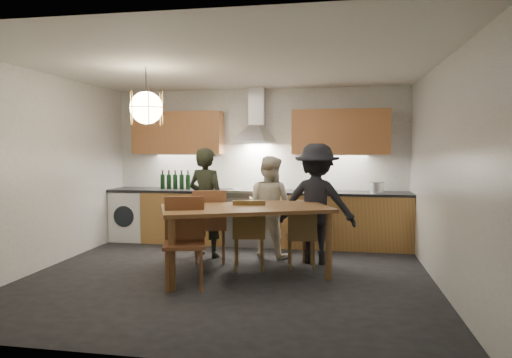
% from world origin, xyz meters
% --- Properties ---
extents(ground, '(5.00, 5.00, 0.00)m').
position_xyz_m(ground, '(0.00, 0.00, 0.00)').
color(ground, black).
rests_on(ground, ground).
extents(room_shell, '(5.02, 4.52, 2.61)m').
position_xyz_m(room_shell, '(0.00, 0.00, 1.71)').
color(room_shell, white).
rests_on(room_shell, ground).
extents(counter_run, '(5.00, 0.62, 0.90)m').
position_xyz_m(counter_run, '(0.02, 1.95, 0.45)').
color(counter_run, tan).
rests_on(counter_run, ground).
extents(range_stove, '(0.90, 0.60, 0.92)m').
position_xyz_m(range_stove, '(0.00, 1.94, 0.44)').
color(range_stove, silver).
rests_on(range_stove, ground).
extents(wall_fixtures, '(4.30, 0.54, 1.10)m').
position_xyz_m(wall_fixtures, '(0.00, 2.07, 1.87)').
color(wall_fixtures, '#D38951').
rests_on(wall_fixtures, ground).
extents(pendant_lamp, '(0.43, 0.43, 0.70)m').
position_xyz_m(pendant_lamp, '(-1.00, -0.10, 2.10)').
color(pendant_lamp, black).
rests_on(pendant_lamp, ground).
extents(dining_table, '(2.30, 1.76, 0.87)m').
position_xyz_m(dining_table, '(0.21, 0.12, 0.77)').
color(dining_table, brown).
rests_on(dining_table, ground).
extents(chair_back_left, '(0.57, 0.57, 1.03)m').
position_xyz_m(chair_back_left, '(-0.41, 0.61, 0.59)').
color(chair_back_left, brown).
rests_on(chair_back_left, ground).
extents(chair_back_mid, '(0.49, 0.49, 0.93)m').
position_xyz_m(chair_back_mid, '(0.20, 0.36, 0.53)').
color(chair_back_mid, brown).
rests_on(chair_back_mid, ground).
extents(chair_back_right, '(0.43, 0.43, 0.84)m').
position_xyz_m(chair_back_right, '(0.88, 0.54, 0.48)').
color(chair_back_right, brown).
rests_on(chair_back_right, ground).
extents(chair_front, '(0.58, 0.58, 1.03)m').
position_xyz_m(chair_front, '(-0.42, -0.42, 0.59)').
color(chair_front, brown).
rests_on(chair_front, ground).
extents(person_left, '(0.68, 0.55, 1.61)m').
position_xyz_m(person_left, '(-0.56, 0.98, 0.81)').
color(person_left, black).
rests_on(person_left, ground).
extents(person_mid, '(0.88, 0.79, 1.49)m').
position_xyz_m(person_mid, '(0.35, 1.18, 0.74)').
color(person_mid, beige).
rests_on(person_mid, ground).
extents(person_right, '(1.16, 0.79, 1.67)m').
position_xyz_m(person_right, '(1.05, 0.91, 0.83)').
color(person_right, black).
rests_on(person_right, ground).
extents(mixing_bowl, '(0.36, 0.36, 0.07)m').
position_xyz_m(mixing_bowl, '(1.10, 1.92, 0.93)').
color(mixing_bowl, silver).
rests_on(mixing_bowl, counter_run).
extents(stock_pot, '(0.26, 0.26, 0.15)m').
position_xyz_m(stock_pot, '(1.96, 2.00, 0.98)').
color(stock_pot, silver).
rests_on(stock_pot, counter_run).
extents(wine_bottles, '(0.53, 0.08, 0.32)m').
position_xyz_m(wine_bottles, '(-1.39, 1.95, 1.06)').
color(wine_bottles, black).
rests_on(wine_bottles, counter_run).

